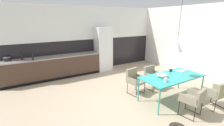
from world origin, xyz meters
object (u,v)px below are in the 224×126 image
(armchair_head_of_table, at_px, (134,78))
(armchair_far_side, at_px, (218,91))
(pendant_lamp_over_table_near, at_px, (177,46))
(armchair_corner_seat, at_px, (195,98))
(open_book, at_px, (182,71))
(bottle_spice_small, at_px, (22,57))
(cooking_pot, at_px, (7,59))
(refrigerator_column, at_px, (103,49))
(armchair_near_window, at_px, (152,74))
(mug_white_ceramic, at_px, (171,70))
(mug_dark_espresso, at_px, (166,80))
(fruit_bowl, at_px, (162,75))
(bottle_vinegar_dark, at_px, (33,57))
(dining_table, at_px, (172,77))

(armchair_head_of_table, relative_size, armchair_far_side, 1.04)
(armchair_head_of_table, height_order, pendant_lamp_over_table_near, pendant_lamp_over_table_near)
(armchair_head_of_table, bearing_deg, armchair_corner_seat, 93.21)
(open_book, distance_m, bottle_spice_small, 5.56)
(pendant_lamp_over_table_near, bearing_deg, cooking_pot, 138.13)
(armchair_far_side, bearing_deg, refrigerator_column, 110.38)
(armchair_near_window, xyz_separation_m, mug_white_ceramic, (0.16, -0.63, 0.30))
(bottle_spice_small, bearing_deg, pendant_lamp_over_table_near, -44.88)
(mug_white_ceramic, height_order, pendant_lamp_over_table_near, pendant_lamp_over_table_near)
(refrigerator_column, height_order, mug_dark_espresso, refrigerator_column)
(fruit_bowl, relative_size, open_book, 1.05)
(refrigerator_column, relative_size, pendant_lamp_over_table_near, 1.46)
(armchair_head_of_table, xyz_separation_m, fruit_bowl, (0.32, -0.83, 0.30))
(mug_dark_espresso, height_order, bottle_spice_small, bottle_spice_small)
(mug_white_ceramic, xyz_separation_m, bottle_vinegar_dark, (-3.64, 3.06, 0.24))
(refrigerator_column, xyz_separation_m, bottle_spice_small, (-3.28, 0.06, 0.02))
(bottle_vinegar_dark, bearing_deg, mug_dark_espresso, -51.46)
(armchair_far_side, distance_m, pendant_lamp_over_table_near, 1.59)
(refrigerator_column, relative_size, mug_white_ceramic, 17.20)
(bottle_spice_small, distance_m, pendant_lamp_over_table_near, 5.24)
(armchair_near_window, xyz_separation_m, mug_dark_espresso, (-0.63, -1.13, 0.32))
(armchair_near_window, xyz_separation_m, armchair_far_side, (0.55, -1.87, 0.01))
(armchair_far_side, bearing_deg, bottle_spice_small, 140.64)
(open_book, distance_m, bottle_vinegar_dark, 5.13)
(dining_table, bearing_deg, pendant_lamp_over_table_near, -90.00)
(dining_table, bearing_deg, armchair_head_of_table, 125.64)
(mug_dark_espresso, bearing_deg, dining_table, 22.54)
(armchair_far_side, xyz_separation_m, open_book, (-0.01, 1.11, 0.26))
(bottle_vinegar_dark, height_order, pendant_lamp_over_table_near, pendant_lamp_over_table_near)
(armchair_near_window, bearing_deg, cooking_pot, -36.75)
(open_book, bearing_deg, armchair_near_window, 125.30)
(bottle_vinegar_dark, bearing_deg, open_book, -38.49)
(armchair_corner_seat, relative_size, pendant_lamp_over_table_near, 0.54)
(armchair_corner_seat, bearing_deg, fruit_bowl, 87.05)
(armchair_head_of_table, relative_size, pendant_lamp_over_table_near, 0.59)
(armchair_near_window, distance_m, cooking_pot, 5.10)
(open_book, height_order, bottle_vinegar_dark, bottle_vinegar_dark)
(refrigerator_column, distance_m, fruit_bowl, 3.50)
(armchair_head_of_table, height_order, mug_dark_espresso, mug_dark_espresso)
(armchair_near_window, xyz_separation_m, armchair_head_of_table, (-0.77, -0.01, 0.02))
(refrigerator_column, relative_size, armchair_far_side, 2.58)
(cooking_pot, bearing_deg, mug_white_ceramic, -37.37)
(open_book, height_order, pendant_lamp_over_table_near, pendant_lamp_over_table_near)
(bottle_vinegar_dark, bearing_deg, mug_white_ceramic, -40.11)
(armchair_head_of_table, height_order, mug_white_ceramic, mug_white_ceramic)
(dining_table, height_order, armchair_head_of_table, armchair_head_of_table)
(armchair_corner_seat, xyz_separation_m, open_book, (0.85, 1.02, 0.25))
(armchair_head_of_table, relative_size, cooking_pot, 3.54)
(armchair_near_window, distance_m, open_book, 0.96)
(cooking_pot, xyz_separation_m, bottle_vinegar_dark, (0.80, -0.32, 0.06))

